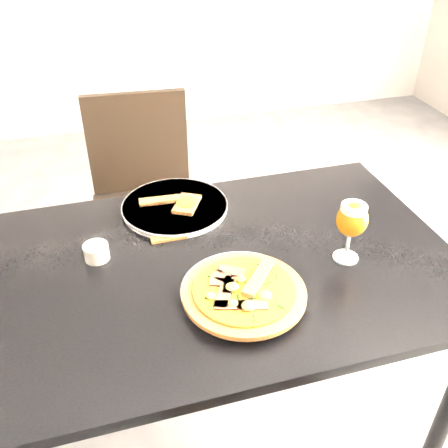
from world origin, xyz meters
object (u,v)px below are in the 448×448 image
object	(u,v)px
beer_glass	(352,220)
chair_far	(144,201)
dining_table	(229,285)
pizza	(244,291)

from	to	relation	value
beer_glass	chair_far	bearing A→B (deg)	117.66
chair_far	beer_glass	xyz separation A→B (m)	(0.44, -0.83, 0.37)
dining_table	chair_far	size ratio (longest dim) A/B	1.33
pizza	beer_glass	distance (m)	0.33
pizza	beer_glass	size ratio (longest dim) A/B	1.74
dining_table	pizza	size ratio (longest dim) A/B	4.09
dining_table	pizza	xyz separation A→B (m)	(-0.01, -0.15, 0.12)
chair_far	beer_glass	size ratio (longest dim) A/B	5.37
pizza	dining_table	bearing A→B (deg)	87.48
dining_table	beer_glass	distance (m)	0.37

